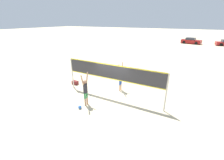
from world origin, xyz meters
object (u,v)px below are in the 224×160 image
(player_spiker, at_px, (85,89))
(gear_bag, at_px, (75,83))
(player_blocker, at_px, (121,76))
(volleyball_net, at_px, (112,74))
(volleyball, at_px, (80,107))
(parked_car_mid, at_px, (191,41))

(player_spiker, height_order, gear_bag, player_spiker)
(gear_bag, bearing_deg, player_blocker, 11.49)
(volleyball_net, distance_m, gear_bag, 4.39)
(volleyball_net, distance_m, volleyball, 3.08)
(player_blocker, bearing_deg, player_spiker, -18.46)
(volleyball_net, bearing_deg, parked_car_mid, 83.59)
(volleyball_net, height_order, gear_bag, volleyball_net)
(volleyball_net, distance_m, parked_car_mid, 32.81)
(volleyball, height_order, parked_car_mid, parked_car_mid)
(player_blocker, height_order, volleyball, player_blocker)
(player_spiker, distance_m, player_blocker, 3.25)
(volleyball_net, bearing_deg, volleyball, -115.01)
(player_spiker, bearing_deg, parked_car_mid, -7.77)
(gear_bag, bearing_deg, parked_car_mid, 76.52)
(volleyball, relative_size, gear_bag, 0.42)
(gear_bag, distance_m, parked_car_mid, 32.94)
(volleyball_net, relative_size, parked_car_mid, 1.63)
(player_blocker, xyz_separation_m, volleyball, (-1.09, -3.69, -1.10))
(volleyball_net, xyz_separation_m, gear_bag, (-4.02, 0.55, -1.67))
(player_blocker, xyz_separation_m, parked_car_mid, (3.65, 31.21, -0.58))
(volleyball, bearing_deg, parked_car_mid, 82.26)
(player_blocker, height_order, gear_bag, player_blocker)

